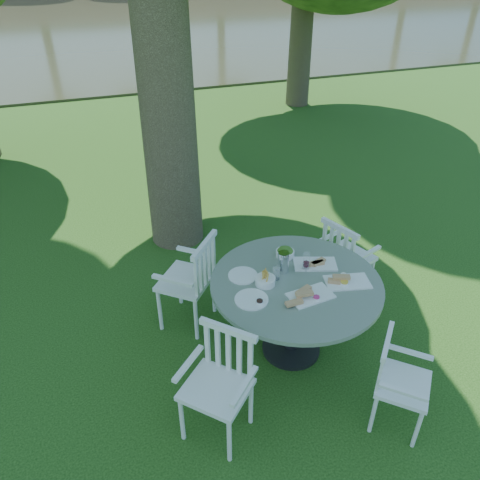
% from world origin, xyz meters
% --- Properties ---
extents(ground, '(140.00, 140.00, 0.00)m').
position_xyz_m(ground, '(0.00, 0.00, 0.00)').
color(ground, '#12360B').
rests_on(ground, ground).
extents(table, '(1.53, 1.53, 0.84)m').
position_xyz_m(table, '(0.25, -0.60, 0.70)').
color(table, black).
rests_on(table, ground).
extents(chair_ne, '(0.58, 0.60, 0.95)m').
position_xyz_m(chair_ne, '(1.10, -0.01, 0.56)').
color(chair_ne, white).
rests_on(chair_ne, ground).
extents(chair_nw, '(0.70, 0.70, 1.02)m').
position_xyz_m(chair_nw, '(-0.51, 0.09, 0.60)').
color(chair_nw, white).
rests_on(chair_nw, ground).
extents(chair_sw, '(0.66, 0.66, 0.95)m').
position_xyz_m(chair_sw, '(-0.63, -1.15, 0.56)').
color(chair_sw, white).
rests_on(chair_sw, ground).
extents(chair_se, '(0.59, 0.59, 0.85)m').
position_xyz_m(chair_se, '(0.66, -1.56, 0.50)').
color(chair_se, white).
rests_on(chair_se, ground).
extents(tableware, '(1.24, 0.85, 0.21)m').
position_xyz_m(tableware, '(0.21, -0.52, 0.88)').
color(tableware, white).
rests_on(tableware, table).
extents(river, '(100.00, 28.00, 0.12)m').
position_xyz_m(river, '(0.00, 23.00, 0.00)').
color(river, '#2F311D').
rests_on(river, ground).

